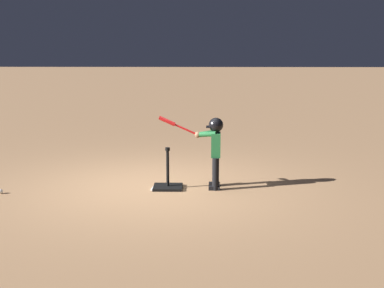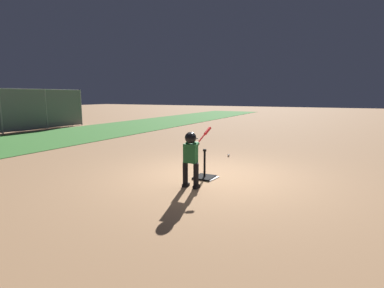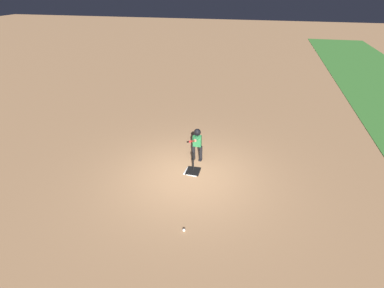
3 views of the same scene
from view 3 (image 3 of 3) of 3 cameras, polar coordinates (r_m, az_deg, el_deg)
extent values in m
plane|color=#AD7F56|center=(9.37, -0.57, -6.20)|extent=(90.00, 90.00, 0.00)
cube|color=white|center=(9.57, -0.02, -5.29)|extent=(0.48, 0.48, 0.02)
cube|color=black|center=(9.58, 0.22, -5.19)|extent=(0.47, 0.42, 0.04)
cylinder|color=black|center=(9.41, 0.23, -3.61)|extent=(0.05, 0.05, 0.58)
cylinder|color=black|center=(9.25, 0.23, -1.95)|extent=(0.08, 0.08, 0.05)
cylinder|color=black|center=(10.07, 1.67, -1.76)|extent=(0.11, 0.11, 0.52)
cube|color=black|center=(10.17, 1.63, -2.93)|extent=(0.18, 0.09, 0.06)
cylinder|color=black|center=(10.12, 0.30, -1.58)|extent=(0.11, 0.11, 0.52)
cube|color=black|center=(10.22, 0.27, -2.75)|extent=(0.18, 0.09, 0.06)
cube|color=#236B38|center=(9.88, 1.00, 0.60)|extent=(0.15, 0.28, 0.38)
sphere|color=#936B4C|center=(9.74, 1.02, 2.19)|extent=(0.20, 0.20, 0.20)
sphere|color=black|center=(9.73, 1.02, 2.26)|extent=(0.23, 0.23, 0.23)
cube|color=black|center=(9.66, 0.88, 1.86)|extent=(0.12, 0.17, 0.01)
cylinder|color=#236B38|center=(9.66, 1.06, 1.11)|extent=(0.32, 0.17, 0.11)
cylinder|color=#236B38|center=(9.68, 0.56, 1.17)|extent=(0.32, 0.16, 0.11)
sphere|color=#936B4C|center=(9.56, 0.60, 0.66)|extent=(0.10, 0.10, 0.10)
cylinder|color=red|center=(9.24, 0.15, 0.55)|extent=(0.61, 0.05, 0.29)
cylinder|color=red|center=(9.04, -0.16, 0.48)|extent=(0.28, 0.07, 0.17)
cylinder|color=black|center=(9.58, 0.63, 0.67)|extent=(0.03, 0.05, 0.05)
sphere|color=white|center=(7.54, -1.55, -16.08)|extent=(0.07, 0.07, 0.07)
camera|label=1|loc=(11.02, 48.74, 2.57)|focal=50.00mm
camera|label=2|loc=(14.93, -5.06, 14.92)|focal=28.00mm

